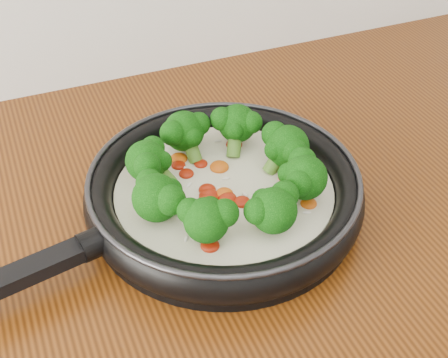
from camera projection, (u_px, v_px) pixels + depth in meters
name	position (u px, v px, depth m)	size (l,w,h in m)	color
skillet	(222.00, 189.00, 0.74)	(0.56, 0.40, 0.10)	black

